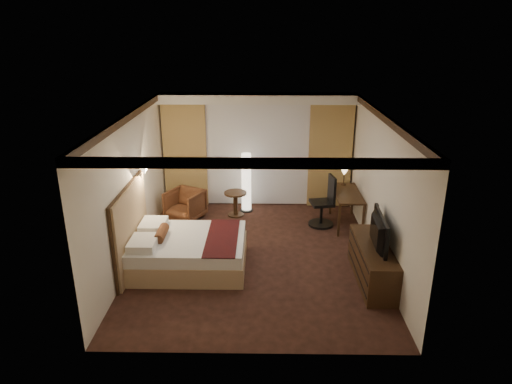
{
  "coord_description": "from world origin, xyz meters",
  "views": [
    {
      "loc": [
        0.13,
        -7.73,
        4.13
      ],
      "look_at": [
        0.0,
        0.4,
        1.15
      ],
      "focal_mm": 32.0,
      "sensor_mm": 36.0,
      "label": 1
    }
  ],
  "objects_px": {
    "desk": "(346,209)",
    "side_table": "(236,204)",
    "armchair": "(185,203)",
    "floor_lamp": "(246,182)",
    "television": "(374,228)",
    "office_chair": "(322,201)",
    "dresser": "(372,263)",
    "bed": "(189,252)"
  },
  "relations": [
    {
      "from": "floor_lamp",
      "to": "desk",
      "type": "relative_size",
      "value": 1.07
    },
    {
      "from": "bed",
      "to": "side_table",
      "type": "distance_m",
      "value": 2.49
    },
    {
      "from": "armchair",
      "to": "office_chair",
      "type": "bearing_deg",
      "value": 20.6
    },
    {
      "from": "bed",
      "to": "television",
      "type": "bearing_deg",
      "value": -7.8
    },
    {
      "from": "armchair",
      "to": "side_table",
      "type": "height_order",
      "value": "armchair"
    },
    {
      "from": "side_table",
      "to": "office_chair",
      "type": "xyz_separation_m",
      "value": [
        1.9,
        -0.53,
        0.28
      ]
    },
    {
      "from": "desk",
      "to": "dresser",
      "type": "relative_size",
      "value": 0.77
    },
    {
      "from": "television",
      "to": "bed",
      "type": "bearing_deg",
      "value": 85.12
    },
    {
      "from": "side_table",
      "to": "office_chair",
      "type": "bearing_deg",
      "value": -15.47
    },
    {
      "from": "bed",
      "to": "office_chair",
      "type": "bearing_deg",
      "value": 35.68
    },
    {
      "from": "desk",
      "to": "side_table",
      "type": "bearing_deg",
      "value": 168.99
    },
    {
      "from": "floor_lamp",
      "to": "television",
      "type": "relative_size",
      "value": 1.31
    },
    {
      "from": "dresser",
      "to": "desk",
      "type": "bearing_deg",
      "value": 91.22
    },
    {
      "from": "armchair",
      "to": "floor_lamp",
      "type": "distance_m",
      "value": 1.49
    },
    {
      "from": "floor_lamp",
      "to": "television",
      "type": "bearing_deg",
      "value": -54.38
    },
    {
      "from": "armchair",
      "to": "side_table",
      "type": "xyz_separation_m",
      "value": [
        1.12,
        0.23,
        -0.09
      ]
    },
    {
      "from": "desk",
      "to": "office_chair",
      "type": "bearing_deg",
      "value": -174.75
    },
    {
      "from": "side_table",
      "to": "office_chair",
      "type": "height_order",
      "value": "office_chair"
    },
    {
      "from": "side_table",
      "to": "dresser",
      "type": "height_order",
      "value": "dresser"
    },
    {
      "from": "desk",
      "to": "office_chair",
      "type": "xyz_separation_m",
      "value": [
        -0.54,
        -0.05,
        0.19
      ]
    },
    {
      "from": "floor_lamp",
      "to": "office_chair",
      "type": "height_order",
      "value": "floor_lamp"
    },
    {
      "from": "desk",
      "to": "television",
      "type": "xyz_separation_m",
      "value": [
        0.02,
        -2.34,
        0.6
      ]
    },
    {
      "from": "desk",
      "to": "office_chair",
      "type": "height_order",
      "value": "office_chair"
    },
    {
      "from": "armchair",
      "to": "floor_lamp",
      "type": "height_order",
      "value": "floor_lamp"
    },
    {
      "from": "desk",
      "to": "armchair",
      "type": "bearing_deg",
      "value": 176.0
    },
    {
      "from": "armchair",
      "to": "side_table",
      "type": "bearing_deg",
      "value": 37.67
    },
    {
      "from": "armchair",
      "to": "side_table",
      "type": "distance_m",
      "value": 1.15
    },
    {
      "from": "floor_lamp",
      "to": "armchair",
      "type": "bearing_deg",
      "value": -159.45
    },
    {
      "from": "bed",
      "to": "floor_lamp",
      "type": "bearing_deg",
      "value": 70.75
    },
    {
      "from": "floor_lamp",
      "to": "television",
      "type": "xyz_separation_m",
      "value": [
        2.22,
        -3.1,
        0.27
      ]
    },
    {
      "from": "television",
      "to": "armchair",
      "type": "bearing_deg",
      "value": 57.05
    },
    {
      "from": "armchair",
      "to": "dresser",
      "type": "bearing_deg",
      "value": -9.39
    },
    {
      "from": "desk",
      "to": "television",
      "type": "bearing_deg",
      "value": -89.51
    },
    {
      "from": "bed",
      "to": "television",
      "type": "height_order",
      "value": "television"
    },
    {
      "from": "armchair",
      "to": "dresser",
      "type": "relative_size",
      "value": 0.43
    },
    {
      "from": "armchair",
      "to": "floor_lamp",
      "type": "xyz_separation_m",
      "value": [
        1.36,
        0.51,
        0.33
      ]
    },
    {
      "from": "armchair",
      "to": "desk",
      "type": "distance_m",
      "value": 3.58
    },
    {
      "from": "bed",
      "to": "television",
      "type": "relative_size",
      "value": 1.86
    },
    {
      "from": "armchair",
      "to": "desk",
      "type": "height_order",
      "value": "desk"
    },
    {
      "from": "floor_lamp",
      "to": "television",
      "type": "distance_m",
      "value": 3.83
    },
    {
      "from": "bed",
      "to": "dresser",
      "type": "relative_size",
      "value": 1.17
    },
    {
      "from": "side_table",
      "to": "television",
      "type": "relative_size",
      "value": 0.52
    }
  ]
}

